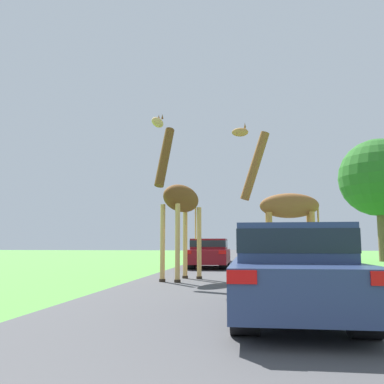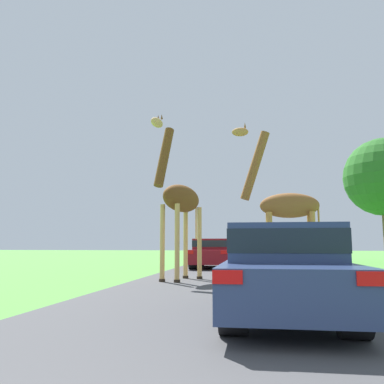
{
  "view_description": "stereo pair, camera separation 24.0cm",
  "coord_description": "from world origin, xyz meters",
  "px_view_note": "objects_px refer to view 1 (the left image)",
  "views": [
    {
      "loc": [
        0.36,
        -0.91,
        1.17
      ],
      "look_at": [
        -1.43,
        12.51,
        2.92
      ],
      "focal_mm": 38.0,
      "sensor_mm": 36.0,
      "label": 1
    },
    {
      "loc": [
        0.6,
        -0.87,
        1.17
      ],
      "look_at": [
        -1.43,
        12.51,
        2.92
      ],
      "focal_mm": 38.0,
      "sensor_mm": 36.0,
      "label": 2
    }
  ],
  "objects_px": {
    "giraffe_companion": "(283,206)",
    "tree_centre_back": "(379,178)",
    "car_far_ahead": "(264,251)",
    "giraffe_near_road": "(180,199)",
    "car_verge_right": "(285,251)",
    "car_queue_right": "(209,253)",
    "car_lead_maroon": "(291,268)",
    "car_queue_left": "(214,250)"
  },
  "relations": [
    {
      "from": "car_lead_maroon",
      "to": "giraffe_near_road",
      "type": "bearing_deg",
      "value": 114.31
    },
    {
      "from": "car_far_ahead",
      "to": "car_verge_right",
      "type": "height_order",
      "value": "car_verge_right"
    },
    {
      "from": "car_far_ahead",
      "to": "giraffe_near_road",
      "type": "bearing_deg",
      "value": -100.69
    },
    {
      "from": "giraffe_companion",
      "to": "tree_centre_back",
      "type": "bearing_deg",
      "value": -27.76
    },
    {
      "from": "giraffe_near_road",
      "to": "car_queue_right",
      "type": "bearing_deg",
      "value": -71.8
    },
    {
      "from": "giraffe_companion",
      "to": "car_lead_maroon",
      "type": "distance_m",
      "value": 6.94
    },
    {
      "from": "giraffe_near_road",
      "to": "car_far_ahead",
      "type": "height_order",
      "value": "giraffe_near_road"
    },
    {
      "from": "giraffe_companion",
      "to": "car_queue_right",
      "type": "relative_size",
      "value": 1.16
    },
    {
      "from": "giraffe_companion",
      "to": "giraffe_near_road",
      "type": "bearing_deg",
      "value": 93.91
    },
    {
      "from": "car_queue_left",
      "to": "tree_centre_back",
      "type": "xyz_separation_m",
      "value": [
        11.64,
        2.36,
        5.11
      ]
    },
    {
      "from": "car_lead_maroon",
      "to": "car_verge_right",
      "type": "distance_m",
      "value": 18.18
    },
    {
      "from": "giraffe_near_road",
      "to": "car_verge_right",
      "type": "xyz_separation_m",
      "value": [
        4.48,
        11.7,
        -1.87
      ]
    },
    {
      "from": "car_queue_right",
      "to": "car_queue_left",
      "type": "height_order",
      "value": "car_queue_left"
    },
    {
      "from": "giraffe_companion",
      "to": "tree_centre_back",
      "type": "distance_m",
      "value": 18.71
    },
    {
      "from": "car_queue_right",
      "to": "car_verge_right",
      "type": "xyz_separation_m",
      "value": [
        4.17,
        4.2,
        0.03
      ]
    },
    {
      "from": "giraffe_companion",
      "to": "car_far_ahead",
      "type": "xyz_separation_m",
      "value": [
        0.06,
        18.1,
        -1.73
      ]
    },
    {
      "from": "car_far_ahead",
      "to": "tree_centre_back",
      "type": "height_order",
      "value": "tree_centre_back"
    },
    {
      "from": "giraffe_near_road",
      "to": "giraffe_companion",
      "type": "xyz_separation_m",
      "value": [
        3.42,
        0.31,
        -0.24
      ]
    },
    {
      "from": "giraffe_near_road",
      "to": "giraffe_companion",
      "type": "height_order",
      "value": "giraffe_companion"
    },
    {
      "from": "giraffe_near_road",
      "to": "car_queue_right",
      "type": "height_order",
      "value": "giraffe_near_road"
    },
    {
      "from": "giraffe_companion",
      "to": "car_queue_left",
      "type": "distance_m",
      "value": 14.62
    },
    {
      "from": "car_verge_right",
      "to": "tree_centre_back",
      "type": "distance_m",
      "value": 10.12
    },
    {
      "from": "car_lead_maroon",
      "to": "car_queue_right",
      "type": "distance_m",
      "value": 14.15
    },
    {
      "from": "car_lead_maroon",
      "to": "car_queue_left",
      "type": "distance_m",
      "value": 21.04
    },
    {
      "from": "car_queue_right",
      "to": "car_far_ahead",
      "type": "bearing_deg",
      "value": 73.84
    },
    {
      "from": "giraffe_near_road",
      "to": "tree_centre_back",
      "type": "relative_size",
      "value": 0.61
    },
    {
      "from": "car_queue_left",
      "to": "tree_centre_back",
      "type": "relative_size",
      "value": 0.52
    },
    {
      "from": "giraffe_near_road",
      "to": "giraffe_companion",
      "type": "relative_size",
      "value": 0.99
    },
    {
      "from": "car_far_ahead",
      "to": "car_verge_right",
      "type": "xyz_separation_m",
      "value": [
        1.01,
        -6.71,
        0.1
      ]
    },
    {
      "from": "giraffe_near_road",
      "to": "tree_centre_back",
      "type": "xyz_separation_m",
      "value": [
        11.61,
        16.77,
        3.22
      ]
    },
    {
      "from": "car_queue_right",
      "to": "tree_centre_back",
      "type": "relative_size",
      "value": 0.53
    },
    {
      "from": "giraffe_near_road",
      "to": "car_lead_maroon",
      "type": "height_order",
      "value": "giraffe_near_road"
    },
    {
      "from": "giraffe_companion",
      "to": "car_verge_right",
      "type": "relative_size",
      "value": 1.33
    },
    {
      "from": "car_queue_left",
      "to": "car_far_ahead",
      "type": "distance_m",
      "value": 5.32
    },
    {
      "from": "car_queue_right",
      "to": "car_far_ahead",
      "type": "xyz_separation_m",
      "value": [
        3.16,
        10.91,
        -0.07
      ]
    },
    {
      "from": "car_queue_left",
      "to": "car_verge_right",
      "type": "distance_m",
      "value": 5.27
    },
    {
      "from": "car_queue_right",
      "to": "car_far_ahead",
      "type": "distance_m",
      "value": 11.36
    },
    {
      "from": "giraffe_companion",
      "to": "car_far_ahead",
      "type": "relative_size",
      "value": 1.27
    },
    {
      "from": "giraffe_companion",
      "to": "car_far_ahead",
      "type": "height_order",
      "value": "giraffe_companion"
    },
    {
      "from": "car_lead_maroon",
      "to": "car_verge_right",
      "type": "xyz_separation_m",
      "value": [
        1.59,
        18.11,
        0.01
      ]
    },
    {
      "from": "car_queue_right",
      "to": "giraffe_near_road",
      "type": "bearing_deg",
      "value": -92.4
    },
    {
      "from": "car_lead_maroon",
      "to": "car_queue_left",
      "type": "height_order",
      "value": "car_lead_maroon"
    }
  ]
}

